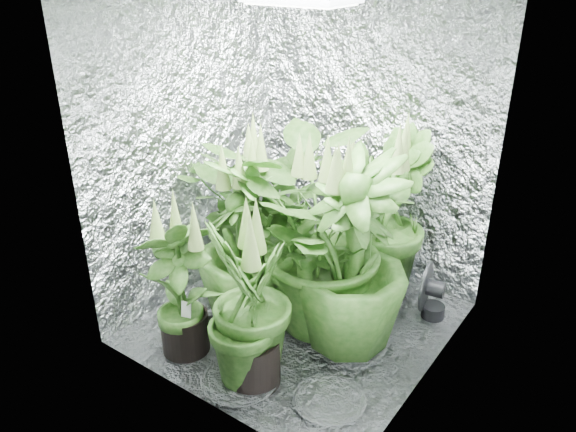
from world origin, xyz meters
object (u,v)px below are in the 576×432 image
at_px(plant_d, 246,243).
at_px(plant_f, 181,287).
at_px(plant_h, 352,257).
at_px(circulation_fan, 430,294).
at_px(plant_a, 264,214).
at_px(plant_c, 386,218).
at_px(plant_b, 353,219).
at_px(plant_e, 313,241).
at_px(plant_g, 249,308).

height_order(plant_d, plant_f, plant_d).
xyz_separation_m(plant_h, circulation_fan, (0.27, 0.52, -0.41)).
xyz_separation_m(plant_a, plant_c, (0.63, 0.41, -0.01)).
height_order(plant_b, plant_e, plant_e).
height_order(plant_d, plant_e, plant_e).
bearing_deg(plant_c, plant_g, -98.22).
xyz_separation_m(plant_b, plant_c, (0.25, -0.03, 0.09)).
height_order(plant_b, plant_c, plant_c).
bearing_deg(plant_h, plant_d, -166.56).
bearing_deg(plant_b, plant_e, -82.30).
bearing_deg(plant_e, plant_g, -89.35).
xyz_separation_m(plant_e, circulation_fan, (0.52, 0.50, -0.42)).
height_order(plant_h, circulation_fan, plant_h).
bearing_deg(plant_a, plant_h, -13.46).
relative_size(plant_d, plant_f, 1.23).
distance_m(plant_a, plant_b, 0.59).
distance_m(plant_c, plant_h, 0.58).
bearing_deg(plant_g, circulation_fan, 64.40).
bearing_deg(plant_b, plant_d, -109.56).
bearing_deg(plant_b, circulation_fan, -8.57).
bearing_deg(plant_c, plant_a, -147.10).
distance_m(plant_f, plant_g, 0.46).
xyz_separation_m(plant_a, plant_d, (0.11, -0.31, -0.03)).
height_order(plant_g, circulation_fan, plant_g).
distance_m(plant_h, circulation_fan, 0.71).
bearing_deg(plant_d, plant_b, 70.44).
distance_m(plant_e, plant_g, 0.58).
relative_size(plant_e, plant_h, 0.99).
bearing_deg(plant_d, plant_g, -49.14).
relative_size(plant_c, plant_g, 1.15).
xyz_separation_m(plant_a, plant_e, (0.46, -0.15, 0.02)).
relative_size(plant_c, circulation_fan, 3.28).
bearing_deg(plant_c, plant_h, -81.72).
distance_m(plant_e, circulation_fan, 0.83).
relative_size(plant_a, plant_g, 1.14).
height_order(plant_d, plant_h, plant_h).
relative_size(plant_e, circulation_fan, 3.37).
distance_m(plant_d, plant_h, 0.62).
distance_m(plant_b, plant_d, 0.80).
height_order(plant_c, plant_h, plant_h).
bearing_deg(plant_h, plant_e, 175.06).
height_order(plant_a, plant_e, plant_e).
height_order(plant_b, plant_d, plant_d).
xyz_separation_m(plant_a, plant_h, (0.71, -0.17, 0.01)).
distance_m(plant_a, plant_e, 0.48).
height_order(plant_b, plant_g, plant_g).
distance_m(plant_f, plant_h, 0.91).
height_order(plant_a, circulation_fan, plant_a).
xyz_separation_m(plant_d, plant_f, (-0.10, -0.42, -0.11)).
xyz_separation_m(plant_e, plant_f, (-0.45, -0.58, -0.16)).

